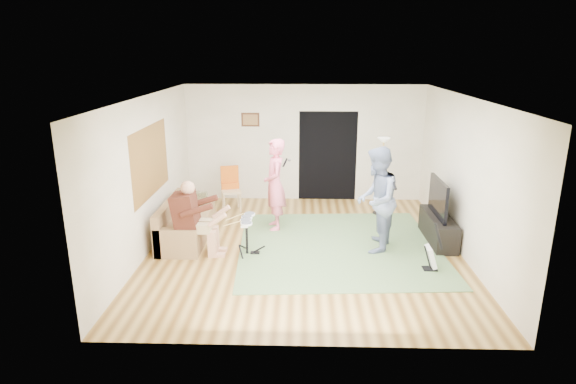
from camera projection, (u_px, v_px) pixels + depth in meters
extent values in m
plane|color=brown|center=(304.00, 248.00, 8.71)|extent=(6.00, 6.00, 0.00)
plane|color=white|center=(306.00, 97.00, 7.94)|extent=(6.00, 6.00, 0.00)
plane|color=olive|center=(150.00, 161.00, 8.54)|extent=(0.00, 2.05, 2.05)
plane|color=black|center=(328.00, 156.00, 11.26)|extent=(2.10, 0.00, 2.10)
cube|color=#3F2314|center=(250.00, 120.00, 11.07)|extent=(0.42, 0.03, 0.32)
cube|color=#557748|center=(338.00, 246.00, 8.77)|extent=(3.77, 3.75, 0.02)
cube|color=olive|center=(187.00, 230.00, 9.06)|extent=(0.75, 1.50, 0.37)
cube|color=olive|center=(170.00, 220.00, 9.02)|extent=(0.14, 1.85, 0.75)
cube|color=olive|center=(197.00, 212.00, 9.84)|extent=(0.75, 0.18, 0.53)
cube|color=olive|center=(176.00, 243.00, 8.24)|extent=(0.75, 0.18, 0.53)
cube|color=#481E14|center=(185.00, 211.00, 8.26)|extent=(0.37, 0.48, 0.61)
sphere|color=tan|center=(188.00, 188.00, 8.14)|extent=(0.24, 0.24, 0.24)
cylinder|color=black|center=(247.00, 237.00, 8.36)|extent=(0.04, 0.04, 0.61)
cube|color=white|center=(246.00, 221.00, 8.28)|extent=(0.12, 0.61, 0.04)
imported|color=pink|center=(275.00, 185.00, 9.42)|extent=(0.54, 0.73, 1.81)
imported|color=slate|center=(376.00, 200.00, 8.39)|extent=(0.93, 1.07, 1.87)
cube|color=black|center=(430.00, 269.00, 7.84)|extent=(0.22, 0.18, 0.03)
cube|color=silver|center=(431.00, 257.00, 7.78)|extent=(0.18, 0.27, 0.35)
cylinder|color=black|center=(439.00, 236.00, 7.67)|extent=(0.18, 0.04, 0.46)
cylinder|color=black|center=(380.00, 213.00, 10.52)|extent=(0.30, 0.30, 0.03)
cylinder|color=tan|center=(382.00, 178.00, 10.30)|extent=(0.04, 0.04, 1.59)
cone|color=white|center=(384.00, 140.00, 10.06)|extent=(0.27, 0.27, 0.11)
cube|color=#CDB585|center=(231.00, 191.00, 10.62)|extent=(0.51, 0.51, 0.04)
cube|color=orange|center=(232.00, 175.00, 10.71)|extent=(0.40, 0.18, 0.41)
cube|color=black|center=(438.00, 229.00, 8.96)|extent=(0.40, 1.40, 0.50)
cube|color=black|center=(438.00, 198.00, 8.79)|extent=(0.06, 1.07, 0.68)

